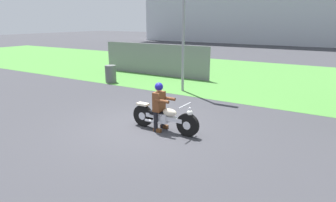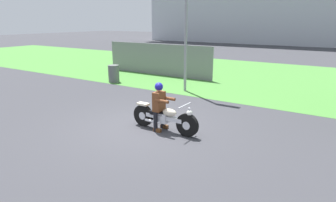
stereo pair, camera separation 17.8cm
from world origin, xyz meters
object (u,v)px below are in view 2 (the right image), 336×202
motorcycle_lead (164,118)px  streetlight_pole (189,5)px  rider_lead (160,103)px  trash_can (114,74)px

motorcycle_lead → streetlight_pole: size_ratio=0.36×
rider_lead → trash_can: size_ratio=1.60×
trash_can → streetlight_pole: bearing=4.4°
rider_lead → streetlight_pole: 5.72m
streetlight_pole → trash_can: size_ratio=6.80×
streetlight_pole → trash_can: (-4.15, -0.32, -3.29)m
streetlight_pole → rider_lead: bearing=-70.3°
motorcycle_lead → trash_can: (-5.97, 4.33, 0.04)m
motorcycle_lead → trash_can: size_ratio=2.47×
motorcycle_lead → streetlight_pole: 6.00m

